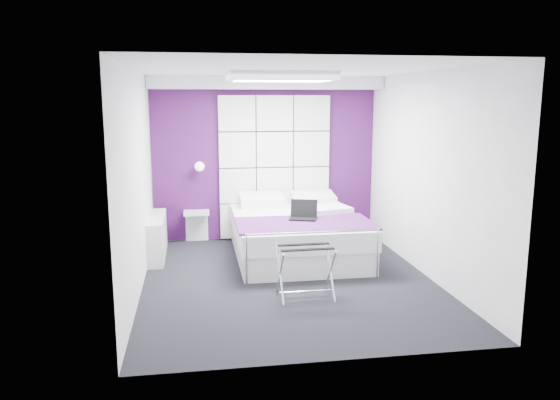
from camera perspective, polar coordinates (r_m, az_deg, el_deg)
name	(u,v)px	position (r m, az deg, el deg)	size (l,w,h in m)	color
floor	(288,280)	(6.98, 0.84, -8.34)	(4.40, 4.40, 0.00)	black
ceiling	(289,69)	(6.61, 0.90, 13.50)	(4.40, 4.40, 0.00)	white
wall_back	(265,159)	(8.83, -1.59, 4.31)	(3.60, 3.60, 0.00)	silver
wall_left	(137,182)	(6.61, -14.70, 1.86)	(4.40, 4.40, 0.00)	silver
wall_right	(427,175)	(7.20, 15.14, 2.53)	(4.40, 4.40, 0.00)	silver
accent_wall	(265,159)	(8.82, -1.58, 4.30)	(3.58, 0.02, 2.58)	#3F1046
soffit	(267,83)	(8.53, -1.41, 12.16)	(3.58, 0.50, 0.20)	silver
headboard	(275,167)	(8.81, -0.56, 3.44)	(1.80, 0.08, 2.30)	white
skylight	(281,76)	(7.20, 0.06, 12.87)	(1.36, 0.86, 0.12)	white
wall_lamp	(200,166)	(8.63, -8.41, 3.52)	(0.15, 0.15, 0.15)	white
radiator	(157,237)	(8.07, -12.72, -3.77)	(0.22, 1.20, 0.60)	silver
bed	(297,234)	(7.91, 1.74, -3.57)	(1.84, 2.22, 0.77)	silver
nightstand	(196,213)	(8.71, -8.72, -1.32)	(0.40, 0.31, 0.04)	silver
luggage_rack	(305,272)	(6.32, 2.68, -7.50)	(0.61, 0.45, 0.60)	silver
laptop	(302,214)	(7.53, 2.35, -1.50)	(0.37, 0.26, 0.26)	black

